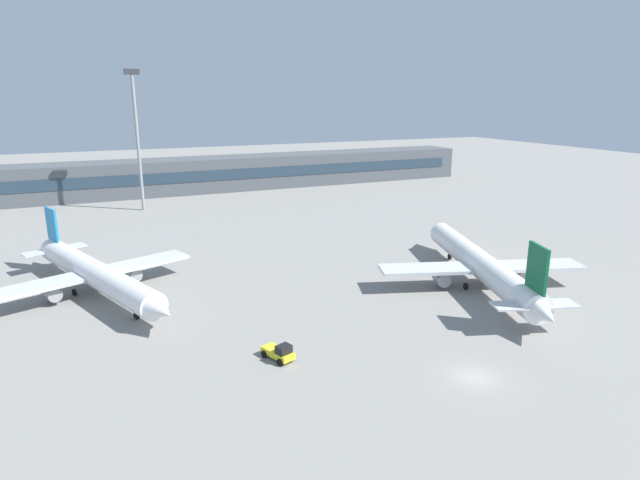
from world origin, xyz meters
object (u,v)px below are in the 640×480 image
at_px(airplane_near, 478,263).
at_px(airplane_mid, 96,274).
at_px(baggage_tug_yellow, 279,352).
at_px(floodlight_tower_east, 137,132).

bearing_deg(airplane_near, airplane_mid, 160.87).
distance_m(baggage_tug_yellow, floodlight_tower_east, 81.71).
distance_m(airplane_near, baggage_tug_yellow, 33.92).
xyz_separation_m(airplane_near, baggage_tug_yellow, (-32.48, -9.55, -2.21)).
height_order(baggage_tug_yellow, floodlight_tower_east, floodlight_tower_east).
bearing_deg(airplane_mid, baggage_tug_yellow, -59.18).
xyz_separation_m(airplane_near, floodlight_tower_east, (-36.57, 70.34, 14.48)).
xyz_separation_m(airplane_mid, floodlight_tower_east, (11.56, 53.65, 14.62)).
bearing_deg(floodlight_tower_east, airplane_mid, -102.16).
bearing_deg(airplane_mid, floodlight_tower_east, 77.84).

